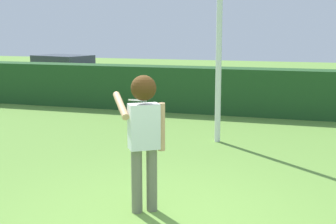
# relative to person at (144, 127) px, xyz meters

# --- Properties ---
(ground_plane) EXTENTS (60.00, 60.00, 0.00)m
(ground_plane) POSITION_rel_person_xyz_m (0.21, -0.23, -1.12)
(ground_plane) COLOR olive
(person) EXTENTS (0.80, 0.57, 1.78)m
(person) POSITION_rel_person_xyz_m (0.00, 0.00, 0.00)
(person) COLOR slate
(person) RESTS_ON ground
(frisbee) EXTENTS (0.25, 0.25, 0.06)m
(frisbee) POSITION_rel_person_xyz_m (-0.23, 0.38, 0.28)
(frisbee) COLOR white
(hedge_row) EXTENTS (21.37, 0.90, 1.27)m
(hedge_row) POSITION_rel_person_xyz_m (0.21, 7.61, -0.49)
(hedge_row) COLOR #214A21
(hedge_row) RESTS_ON ground
(parked_car_white) EXTENTS (4.49, 2.68, 1.25)m
(parked_car_white) POSITION_rel_person_xyz_m (-8.21, 12.22, -0.44)
(parked_car_white) COLOR white
(parked_car_white) RESTS_ON ground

